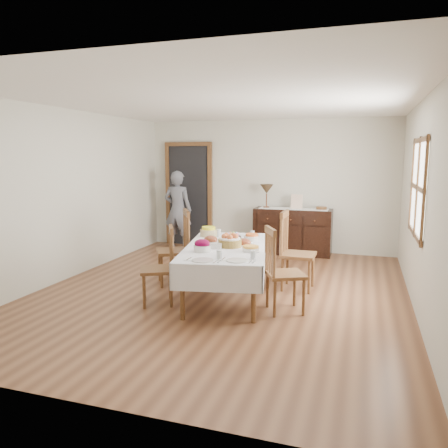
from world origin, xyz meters
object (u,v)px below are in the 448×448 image
(chair_right_near, at_px, (281,270))
(chair_right_far, at_px, (294,250))
(chair_left_far, at_px, (177,247))
(chair_left_near, at_px, (161,265))
(table_lamp, at_px, (267,190))
(sideboard, at_px, (293,231))
(person, at_px, (178,207))
(dining_table, at_px, (226,252))

(chair_right_near, relative_size, chair_right_far, 0.94)
(chair_left_far, bearing_deg, chair_left_near, -19.33)
(chair_left_far, distance_m, table_lamp, 2.72)
(chair_left_near, relative_size, sideboard, 0.68)
(person, bearing_deg, chair_left_near, 109.38)
(person, bearing_deg, chair_left_far, 112.58)
(chair_right_near, distance_m, chair_right_far, 0.99)
(dining_table, bearing_deg, chair_left_far, 144.97)
(chair_left_near, xyz_separation_m, chair_right_far, (1.52, 1.16, 0.06))
(chair_left_far, xyz_separation_m, person, (-1.00, 2.32, 0.29))
(chair_left_far, bearing_deg, dining_table, 35.57)
(chair_right_near, relative_size, table_lamp, 2.28)
(chair_left_near, distance_m, chair_right_far, 1.92)
(person, distance_m, table_lamp, 1.85)
(chair_right_far, xyz_separation_m, person, (-2.70, 2.04, 0.29))
(dining_table, xyz_separation_m, chair_right_near, (0.80, -0.32, -0.09))
(chair_right_near, bearing_deg, table_lamp, -10.74)
(chair_left_far, distance_m, chair_right_near, 1.84)
(chair_right_far, height_order, person, person)
(dining_table, distance_m, chair_right_far, 1.05)
(dining_table, relative_size, sideboard, 1.51)
(chair_left_far, distance_m, chair_right_far, 1.72)
(dining_table, bearing_deg, chair_left_near, -156.74)
(chair_left_far, relative_size, table_lamp, 2.40)
(chair_left_near, distance_m, sideboard, 3.61)
(sideboard, distance_m, person, 2.37)
(chair_left_far, height_order, chair_right_near, chair_left_far)
(chair_right_far, bearing_deg, sideboard, 10.63)
(chair_left_far, height_order, chair_right_far, chair_right_far)
(dining_table, xyz_separation_m, chair_left_near, (-0.72, -0.49, -0.11))
(chair_left_far, xyz_separation_m, chair_right_far, (1.70, 0.27, 0.01))
(dining_table, relative_size, chair_right_near, 2.12)
(chair_left_near, xyz_separation_m, sideboard, (1.15, 3.42, -0.07))
(chair_right_far, relative_size, table_lamp, 2.43)
(chair_right_far, xyz_separation_m, table_lamp, (-0.90, 2.23, 0.68))
(person, xyz_separation_m, table_lamp, (1.80, 0.19, 0.39))
(chair_right_near, xyz_separation_m, sideboard, (-0.37, 3.25, -0.09))
(dining_table, relative_size, chair_right_far, 1.99)
(dining_table, xyz_separation_m, person, (-1.90, 2.71, 0.23))
(person, bearing_deg, chair_right_near, 130.83)
(chair_right_near, distance_m, sideboard, 3.27)
(chair_left_far, xyz_separation_m, chair_right_near, (1.70, -0.72, -0.03))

